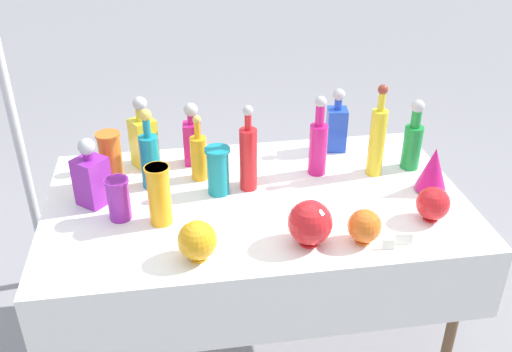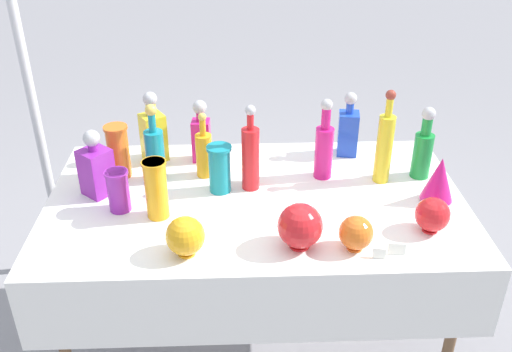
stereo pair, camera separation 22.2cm
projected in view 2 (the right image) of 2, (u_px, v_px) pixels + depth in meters
name	position (u px, v px, depth m)	size (l,w,h in m)	color
ground_plane	(256.00, 335.00, 2.68)	(40.00, 40.00, 0.00)	gray
display_table	(256.00, 215.00, 2.30)	(1.68, 0.98, 0.76)	white
tall_bottle_0	(385.00, 145.00, 2.34)	(0.07, 0.07, 0.41)	yellow
tall_bottle_1	(251.00, 156.00, 2.30)	(0.07, 0.07, 0.37)	red
tall_bottle_2	(155.00, 152.00, 2.36)	(0.08, 0.08, 0.34)	teal
tall_bottle_3	(324.00, 147.00, 2.38)	(0.08, 0.08, 0.36)	#C61972
tall_bottle_4	(423.00, 149.00, 2.39)	(0.08, 0.08, 0.32)	#198C38
tall_bottle_5	(204.00, 153.00, 2.41)	(0.07, 0.07, 0.29)	orange
square_decanter_0	(201.00, 134.00, 2.52)	(0.08, 0.08, 0.29)	#C61972
square_decanter_1	(348.00, 129.00, 2.57)	(0.10, 0.10, 0.30)	blue
square_decanter_2	(153.00, 132.00, 2.52)	(0.13, 0.13, 0.32)	yellow
square_decanter_3	(96.00, 168.00, 2.27)	(0.15, 0.15, 0.28)	purple
slender_vase_0	(156.00, 188.00, 2.12)	(0.09, 0.09, 0.24)	orange
slender_vase_1	(118.00, 189.00, 2.18)	(0.09, 0.09, 0.17)	purple
slender_vase_2	(118.00, 150.00, 2.40)	(0.10, 0.10, 0.23)	orange
slender_vase_3	(220.00, 167.00, 2.30)	(0.10, 0.10, 0.20)	teal
fluted_vase_0	(439.00, 179.00, 2.23)	(0.13, 0.13, 0.19)	#C61972
round_bowl_0	(185.00, 236.00, 1.94)	(0.14, 0.14, 0.14)	orange
round_bowl_1	(356.00, 233.00, 1.97)	(0.12, 0.12, 0.13)	orange
round_bowl_2	(432.00, 215.00, 2.07)	(0.13, 0.13, 0.13)	red
round_bowl_3	(300.00, 226.00, 1.97)	(0.16, 0.16, 0.17)	red
price_tag_left	(379.00, 253.00, 1.95)	(0.04, 0.01, 0.04)	white
price_tag_center	(397.00, 249.00, 1.97)	(0.06, 0.01, 0.04)	white
cardboard_box_behind_left	(243.00, 195.00, 3.42)	(0.43, 0.46, 0.44)	tan
canopy_pole	(27.00, 74.00, 2.58)	(0.18, 0.18, 2.72)	silver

